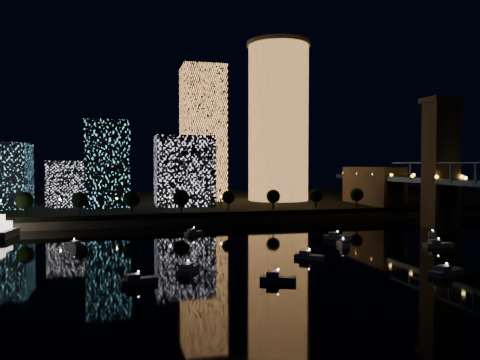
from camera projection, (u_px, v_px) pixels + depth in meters
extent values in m
plane|color=black|center=(347.00, 263.00, 115.82)|extent=(520.00, 520.00, 0.00)
cube|color=black|center=(218.00, 202.00, 270.72)|extent=(420.00, 160.00, 5.00)
cube|color=#6B5E4C|center=(255.00, 219.00, 195.20)|extent=(420.00, 6.00, 3.00)
cylinder|color=#EA934B|center=(278.00, 124.00, 250.68)|extent=(32.00, 32.00, 82.31)
cylinder|color=#6B5E4C|center=(279.00, 44.00, 249.21)|extent=(34.00, 34.00, 2.00)
cube|color=#EA934B|center=(203.00, 134.00, 252.17)|extent=(22.56, 22.56, 71.77)
cube|color=silver|center=(184.00, 171.00, 221.27)|extent=(26.55, 22.46, 32.67)
cube|color=#56C3EB|center=(108.00, 164.00, 216.33)|extent=(19.57, 25.45, 39.15)
cube|color=silver|center=(72.00, 183.00, 218.18)|extent=(21.02, 19.11, 21.02)
cube|color=#56C3EB|center=(4.00, 176.00, 205.65)|extent=(20.56, 22.61, 28.78)
cube|color=#6B5E4C|center=(441.00, 165.00, 179.39)|extent=(11.00, 9.00, 48.00)
cube|color=#6B5E4C|center=(442.00, 100.00, 178.52)|extent=(13.00, 11.00, 2.00)
cube|color=#6B5E4C|center=(373.00, 191.00, 228.26)|extent=(12.00, 40.00, 23.00)
cube|color=navy|center=(455.00, 173.00, 164.68)|extent=(0.50, 0.50, 7.00)
cube|color=navy|center=(413.00, 172.00, 187.93)|extent=(0.50, 0.50, 7.00)
sphere|color=#FDB337|center=(437.00, 177.00, 173.34)|extent=(1.20, 1.20, 1.20)
sphere|color=#FDB337|center=(373.00, 174.00, 216.93)|extent=(1.20, 1.20, 1.20)
cube|color=silver|center=(309.00, 257.00, 120.65)|extent=(7.16, 6.72, 1.20)
cube|color=silver|center=(305.00, 252.00, 121.12)|extent=(3.24, 3.18, 1.00)
sphere|color=white|center=(309.00, 249.00, 120.58)|extent=(0.36, 0.36, 0.36)
cube|color=silver|center=(337.00, 237.00, 152.96)|extent=(9.29, 6.42, 1.20)
cube|color=silver|center=(333.00, 234.00, 153.19)|extent=(3.82, 3.44, 1.00)
sphere|color=white|center=(337.00, 231.00, 152.90)|extent=(0.36, 0.36, 0.36)
cube|color=silver|center=(188.00, 269.00, 106.39)|extent=(6.46, 9.32, 1.20)
cube|color=silver|center=(186.00, 266.00, 105.04)|extent=(3.46, 3.83, 1.00)
sphere|color=white|center=(188.00, 261.00, 106.32)|extent=(0.36, 0.36, 0.36)
cube|color=silver|center=(446.00, 272.00, 103.47)|extent=(9.82, 6.10, 1.20)
cube|color=silver|center=(443.00, 268.00, 102.63)|extent=(3.92, 3.43, 1.00)
sphere|color=white|center=(447.00, 263.00, 103.40)|extent=(0.36, 0.36, 0.36)
cube|color=silver|center=(432.00, 236.00, 155.10)|extent=(6.95, 8.24, 1.20)
cube|color=silver|center=(433.00, 233.00, 153.91)|extent=(3.43, 3.60, 1.00)
sphere|color=white|center=(432.00, 230.00, 155.03)|extent=(0.36, 0.36, 0.36)
cube|color=silver|center=(138.00, 281.00, 95.72)|extent=(7.90, 4.15, 1.20)
cube|color=silver|center=(133.00, 276.00, 95.15)|extent=(3.03, 2.54, 1.00)
sphere|color=white|center=(138.00, 271.00, 95.65)|extent=(0.36, 0.36, 0.36)
cube|color=silver|center=(194.00, 233.00, 161.80)|extent=(7.22, 5.80, 1.20)
cube|color=silver|center=(191.00, 230.00, 160.97)|extent=(3.10, 2.92, 1.00)
sphere|color=white|center=(194.00, 227.00, 161.73)|extent=(0.36, 0.36, 0.36)
cube|color=silver|center=(438.00, 245.00, 138.32)|extent=(8.94, 3.20, 1.20)
cube|color=silver|center=(435.00, 241.00, 138.01)|extent=(3.18, 2.42, 1.00)
sphere|color=white|center=(439.00, 238.00, 138.25)|extent=(0.36, 0.36, 0.36)
cube|color=silver|center=(74.00, 246.00, 137.05)|extent=(6.11, 8.03, 1.20)
cube|color=silver|center=(76.00, 242.00, 136.17)|extent=(3.14, 3.40, 1.00)
sphere|color=white|center=(74.00, 239.00, 136.98)|extent=(0.36, 0.36, 0.36)
cube|color=silver|center=(278.00, 279.00, 97.43)|extent=(7.88, 5.00, 1.20)
cube|color=silver|center=(273.00, 274.00, 97.53)|extent=(3.17, 2.79, 1.00)
sphere|color=white|center=(278.00, 270.00, 97.36)|extent=(0.36, 0.36, 0.36)
cube|color=silver|center=(343.00, 245.00, 138.89)|extent=(3.89, 7.65, 1.20)
cube|color=silver|center=(344.00, 242.00, 137.76)|extent=(2.42, 2.92, 1.00)
sphere|color=white|center=(343.00, 238.00, 138.82)|extent=(0.36, 0.36, 0.36)
cylinder|color=black|center=(25.00, 210.00, 178.70)|extent=(0.70, 0.70, 4.00)
sphere|color=black|center=(25.00, 201.00, 178.57)|extent=(6.72, 6.72, 6.72)
cylinder|color=black|center=(80.00, 209.00, 183.61)|extent=(0.70, 0.70, 4.00)
sphere|color=black|center=(80.00, 200.00, 183.49)|extent=(6.24, 6.24, 6.24)
cylinder|color=black|center=(132.00, 207.00, 188.53)|extent=(0.70, 0.70, 4.00)
sphere|color=black|center=(132.00, 199.00, 188.40)|extent=(6.73, 6.73, 6.73)
cylinder|color=black|center=(181.00, 206.00, 193.44)|extent=(0.70, 0.70, 4.00)
sphere|color=black|center=(181.00, 198.00, 193.32)|extent=(6.84, 6.84, 6.84)
cylinder|color=black|center=(228.00, 205.00, 198.36)|extent=(0.70, 0.70, 4.00)
sphere|color=black|center=(228.00, 197.00, 198.24)|extent=(5.69, 5.69, 5.69)
cylinder|color=black|center=(273.00, 204.00, 203.27)|extent=(0.70, 0.70, 4.00)
sphere|color=black|center=(273.00, 196.00, 203.15)|extent=(5.98, 5.98, 5.98)
cylinder|color=black|center=(316.00, 203.00, 208.19)|extent=(0.70, 0.70, 4.00)
sphere|color=black|center=(316.00, 195.00, 208.07)|extent=(6.01, 6.01, 6.01)
cylinder|color=black|center=(357.00, 202.00, 213.11)|extent=(0.70, 0.70, 4.00)
sphere|color=black|center=(357.00, 195.00, 212.98)|extent=(6.00, 6.00, 6.00)
cylinder|color=black|center=(0.00, 208.00, 182.03)|extent=(0.24, 0.24, 5.00)
sphere|color=#FFCC7F|center=(0.00, 201.00, 181.93)|extent=(0.70, 0.70, 0.70)
cylinder|color=black|center=(60.00, 206.00, 187.44)|extent=(0.24, 0.24, 5.00)
sphere|color=#FFCC7F|center=(60.00, 199.00, 187.34)|extent=(0.70, 0.70, 0.70)
cylinder|color=black|center=(117.00, 205.00, 192.85)|extent=(0.24, 0.24, 5.00)
sphere|color=#FFCC7F|center=(117.00, 198.00, 192.75)|extent=(0.70, 0.70, 0.70)
cylinder|color=black|center=(170.00, 204.00, 198.25)|extent=(0.24, 0.24, 5.00)
sphere|color=#FFCC7F|center=(170.00, 198.00, 198.16)|extent=(0.70, 0.70, 0.70)
cylinder|color=black|center=(221.00, 203.00, 203.66)|extent=(0.24, 0.24, 5.00)
sphere|color=#FFCC7F|center=(221.00, 197.00, 203.56)|extent=(0.70, 0.70, 0.70)
cylinder|color=black|center=(269.00, 202.00, 209.07)|extent=(0.24, 0.24, 5.00)
sphere|color=#FFCC7F|center=(269.00, 196.00, 208.97)|extent=(0.70, 0.70, 0.70)
cylinder|color=black|center=(315.00, 201.00, 214.48)|extent=(0.24, 0.24, 5.00)
sphere|color=#FFCC7F|center=(315.00, 195.00, 214.38)|extent=(0.70, 0.70, 0.70)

